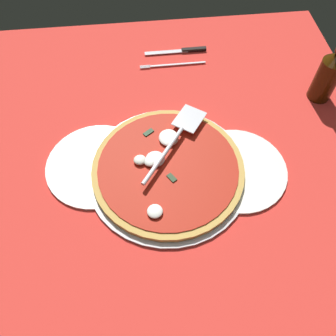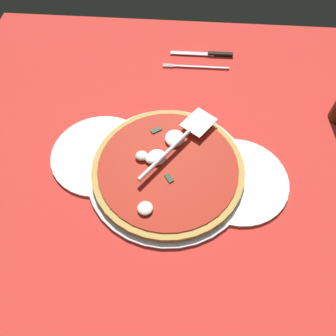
# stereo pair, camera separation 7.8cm
# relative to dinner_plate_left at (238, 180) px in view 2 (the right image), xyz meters

# --- Properties ---
(ground_plane) EXTENTS (1.14, 1.14, 0.01)m
(ground_plane) POSITION_rel_dinner_plate_left_xyz_m (0.19, -0.03, -0.01)
(ground_plane) COLOR red
(checker_pattern) EXTENTS (1.14, 1.14, 0.00)m
(checker_pattern) POSITION_rel_dinner_plate_left_xyz_m (0.19, -0.03, -0.01)
(checker_pattern) COLOR white
(checker_pattern) RESTS_ON ground_plane
(pizza_pan) EXTENTS (0.38, 0.38, 0.01)m
(pizza_pan) POSITION_rel_dinner_plate_left_xyz_m (0.16, -0.01, -0.00)
(pizza_pan) COLOR #B8B6B9
(pizza_pan) RESTS_ON ground_plane
(dinner_plate_left) EXTENTS (0.23, 0.23, 0.01)m
(dinner_plate_left) POSITION_rel_dinner_plate_left_xyz_m (0.00, 0.00, 0.00)
(dinner_plate_left) COLOR white
(dinner_plate_left) RESTS_ON ground_plane
(dinner_plate_right) EXTENTS (0.24, 0.24, 0.01)m
(dinner_plate_right) POSITION_rel_dinner_plate_left_xyz_m (0.33, -0.05, 0.00)
(dinner_plate_right) COLOR white
(dinner_plate_right) RESTS_ON ground_plane
(pizza) EXTENTS (0.35, 0.35, 0.03)m
(pizza) POSITION_rel_dinner_plate_left_xyz_m (0.16, -0.01, 0.01)
(pizza) COLOR tan
(pizza) RESTS_ON pizza_pan
(pizza_server) EXTENTS (0.18, 0.23, 0.01)m
(pizza_server) POSITION_rel_dinner_plate_left_xyz_m (0.14, -0.08, 0.04)
(pizza_server) COLOR silver
(pizza_server) RESTS_ON pizza
(place_setting_near) EXTENTS (0.22, 0.13, 0.01)m
(place_setting_near) POSITION_rel_dinner_plate_left_xyz_m (0.09, -0.41, -0.00)
(place_setting_near) COLOR white
(place_setting_near) RESTS_ON ground_plane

